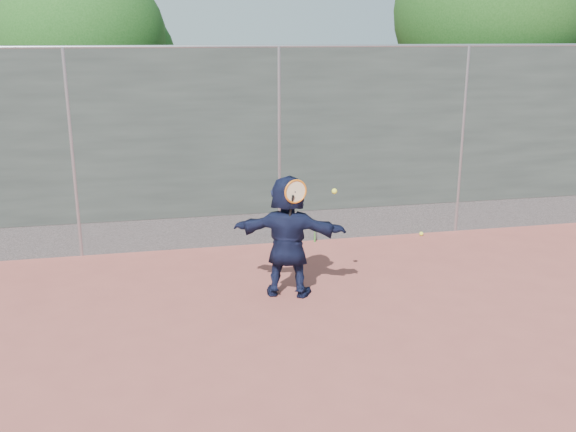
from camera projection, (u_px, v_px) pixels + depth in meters
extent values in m
plane|color=#9E4C42|center=(343.00, 343.00, 6.84)|extent=(80.00, 80.00, 0.00)
imported|color=#131834|center=(288.00, 236.00, 7.92)|extent=(1.50, 0.91, 1.54)
sphere|color=yellow|center=(421.00, 234.00, 10.45)|extent=(0.07, 0.07, 0.07)
cube|color=#38423D|center=(279.00, 132.00, 9.65)|extent=(20.00, 0.04, 2.50)
cube|color=slate|center=(279.00, 227.00, 10.07)|extent=(20.00, 0.03, 0.50)
cylinder|color=gray|center=(279.00, 46.00, 9.31)|extent=(20.00, 0.05, 0.05)
cylinder|color=gray|center=(73.00, 156.00, 9.13)|extent=(0.06, 0.06, 3.00)
cylinder|color=gray|center=(279.00, 148.00, 9.72)|extent=(0.06, 0.06, 3.00)
cylinder|color=gray|center=(462.00, 142.00, 10.32)|extent=(0.06, 0.06, 3.00)
torus|color=orange|center=(296.00, 191.00, 7.58)|extent=(0.29, 0.10, 0.29)
cylinder|color=beige|center=(296.00, 191.00, 7.58)|extent=(0.24, 0.07, 0.25)
cylinder|color=black|center=(291.00, 208.00, 7.64)|extent=(0.06, 0.13, 0.33)
sphere|color=yellow|center=(334.00, 191.00, 7.77)|extent=(0.07, 0.07, 0.07)
cylinder|color=#382314|center=(479.00, 131.00, 12.75)|extent=(0.28, 0.28, 2.60)
sphere|color=#23561C|center=(489.00, 11.00, 12.12)|extent=(3.60, 3.60, 3.60)
sphere|color=#23561C|center=(516.00, 31.00, 12.55)|extent=(2.52, 2.52, 2.52)
cylinder|color=#382314|center=(92.00, 148.00, 12.06)|extent=(0.28, 0.28, 2.20)
sphere|color=#23561C|center=(83.00, 42.00, 11.53)|extent=(3.00, 3.00, 3.00)
sphere|color=#23561C|center=(119.00, 59.00, 11.92)|extent=(2.10, 2.10, 2.10)
cone|color=#387226|center=(297.00, 236.00, 10.04)|extent=(0.03, 0.03, 0.26)
cone|color=#387226|center=(315.00, 233.00, 10.11)|extent=(0.03, 0.03, 0.30)
cone|color=#387226|center=(275.00, 239.00, 9.95)|extent=(0.03, 0.03, 0.22)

